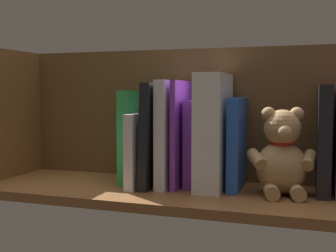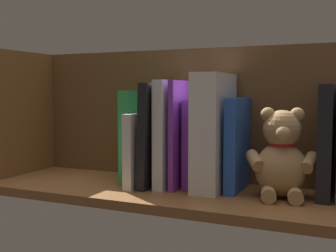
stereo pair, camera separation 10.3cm
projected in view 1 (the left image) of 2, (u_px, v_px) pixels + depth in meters
The scene contains 13 objects.
ground_plane at pixel (168, 192), 103.96cm from camera, with size 96.35×31.37×2.20cm, color brown.
shelf_back_panel at pixel (183, 114), 115.18cm from camera, with size 96.35×1.50×35.01cm, color brown.
shelf_side_divider at pixel (9, 114), 116.84cm from camera, with size 2.40×25.37×35.01cm, color brown.
book_1 at pixel (324, 140), 96.93cm from camera, with size 2.95×13.52×25.14cm, color black.
teddy_bear at pixel (282, 156), 96.86cm from camera, with size 16.03×14.42×20.14cm.
book_2 at pixel (237, 143), 102.68cm from camera, with size 2.68×14.66×22.16cm, color blue.
dictionary_thick_white at pixel (213, 131), 102.83cm from camera, with size 6.44×17.29×27.98cm, color white.
book_3 at pixel (194, 143), 106.72cm from camera, with size 2.33×13.35×21.54cm, color purple.
book_4 at pixel (182, 133), 106.05cm from camera, with size 1.32×16.20×26.34cm, color purple.
book_5 at pixel (170, 133), 106.54cm from camera, with size 2.72×17.12×26.43cm, color silver.
book_6 at pixel (156, 134), 106.97cm from camera, with size 2.35×18.59×25.72cm, color black.
book_7 at pixel (143, 149), 107.82cm from camera, with size 2.35×19.60×18.30cm, color silver.
book_8 at pixel (134, 136), 110.96cm from camera, with size 2.89×14.85×23.89cm, color green.
Camera 1 is at (-31.97, 97.18, 23.59)cm, focal length 45.27 mm.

